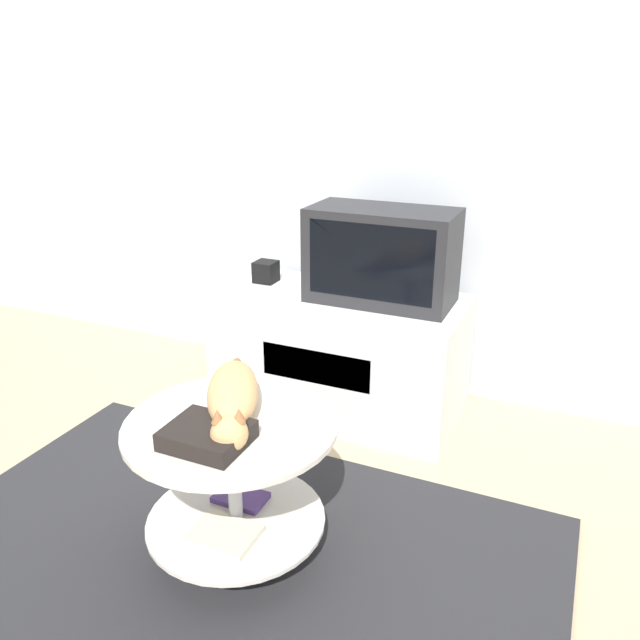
% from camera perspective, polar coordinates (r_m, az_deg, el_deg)
% --- Properties ---
extents(ground_plane, '(12.00, 12.00, 0.00)m').
position_cam_1_polar(ground_plane, '(2.21, -7.61, -19.94)').
color(ground_plane, tan).
extents(wall_back, '(8.00, 0.05, 2.60)m').
position_cam_1_polar(wall_back, '(2.96, 6.11, 18.23)').
color(wall_back, silver).
rests_on(wall_back, ground_plane).
extents(rug, '(2.06, 1.18, 0.02)m').
position_cam_1_polar(rug, '(2.20, -7.63, -19.74)').
color(rug, '#28282B').
rests_on(rug, ground_plane).
extents(tv_stand, '(1.09, 0.58, 0.54)m').
position_cam_1_polar(tv_stand, '(2.87, 1.92, -3.04)').
color(tv_stand, silver).
rests_on(tv_stand, ground_plane).
extents(tv, '(0.62, 0.31, 0.41)m').
position_cam_1_polar(tv, '(2.69, 5.67, 5.86)').
color(tv, '#232326').
rests_on(tv, tv_stand).
extents(speaker, '(0.10, 0.10, 0.10)m').
position_cam_1_polar(speaker, '(3.00, -4.97, 4.43)').
color(speaker, black).
rests_on(speaker, tv_stand).
extents(coffee_table, '(0.64, 0.64, 0.48)m').
position_cam_1_polar(coffee_table, '(1.98, -7.94, -13.69)').
color(coffee_table, '#B2B2B7').
rests_on(coffee_table, rug).
extents(dvd_box, '(0.22, 0.19, 0.05)m').
position_cam_1_polar(dvd_box, '(1.78, -10.27, -10.34)').
color(dvd_box, black).
rests_on(dvd_box, coffee_table).
extents(cat, '(0.33, 0.53, 0.13)m').
position_cam_1_polar(cat, '(1.90, -8.01, -6.99)').
color(cat, tan).
rests_on(cat, coffee_table).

